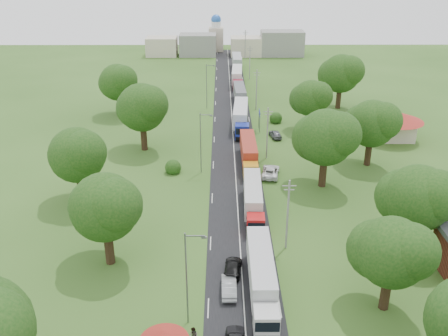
{
  "coord_description": "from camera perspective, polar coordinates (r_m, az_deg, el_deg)",
  "views": [
    {
      "loc": [
        -2.24,
        -58.04,
        33.18
      ],
      "look_at": [
        -1.86,
        10.01,
        3.0
      ],
      "focal_mm": 40.0,
      "sensor_mm": 36.0,
      "label": 1
    }
  ],
  "objects": [
    {
      "name": "ground",
      "position": [
        66.89,
        1.65,
        -5.83
      ],
      "size": [
        260.0,
        260.0,
        0.0
      ],
      "primitive_type": "plane",
      "color": "#2F541C",
      "rests_on": "ground"
    },
    {
      "name": "road",
      "position": [
        84.83,
        1.22,
        0.88
      ],
      "size": [
        8.0,
        200.0,
        0.04
      ],
      "primitive_type": "cube",
      "color": "black",
      "rests_on": "ground"
    },
    {
      "name": "info_sign",
      "position": [
        98.09,
        4.07,
        5.94
      ],
      "size": [
        0.12,
        3.1,
        4.1
      ],
      "color": "slate",
      "rests_on": "ground"
    },
    {
      "name": "pole_1",
      "position": [
        58.96,
        7.29,
        -5.2
      ],
      "size": [
        1.6,
        0.24,
        9.0
      ],
      "color": "gray",
      "rests_on": "ground"
    },
    {
      "name": "pole_2",
      "position": [
        84.37,
        4.98,
        4.08
      ],
      "size": [
        1.6,
        0.24,
        9.0
      ],
      "color": "gray",
      "rests_on": "ground"
    },
    {
      "name": "pole_3",
      "position": [
        111.04,
        3.74,
        8.99
      ],
      "size": [
        1.6,
        0.24,
        9.0
      ],
      "color": "gray",
      "rests_on": "ground"
    },
    {
      "name": "pole_4",
      "position": [
        138.23,
        2.97,
        11.99
      ],
      "size": [
        1.6,
        0.24,
        9.0
      ],
      "color": "gray",
      "rests_on": "ground"
    },
    {
      "name": "pole_5",
      "position": [
        165.69,
        2.44,
        13.99
      ],
      "size": [
        1.6,
        0.24,
        9.0
      ],
      "color": "gray",
      "rests_on": "ground"
    },
    {
      "name": "lamp_0",
      "position": [
        47.12,
        -4.13,
        -12.06
      ],
      "size": [
        2.03,
        0.22,
        10.0
      ],
      "color": "slate",
      "rests_on": "ground"
    },
    {
      "name": "lamp_1",
      "position": [
        78.15,
        -2.58,
        3.19
      ],
      "size": [
        2.03,
        0.22,
        10.0
      ],
      "color": "slate",
      "rests_on": "ground"
    },
    {
      "name": "lamp_2",
      "position": [
        111.56,
        -1.93,
        9.56
      ],
      "size": [
        2.03,
        0.22,
        10.0
      ],
      "color": "slate",
      "rests_on": "ground"
    },
    {
      "name": "tree_2",
      "position": [
        50.84,
        18.59,
        -9.03
      ],
      "size": [
        8.0,
        8.0,
        10.1
      ],
      "color": "#382616",
      "rests_on": "ground"
    },
    {
      "name": "tree_3",
      "position": [
        60.72,
        21.22,
        -3.14
      ],
      "size": [
        8.8,
        8.8,
        11.07
      ],
      "color": "#382616",
      "rests_on": "ground"
    },
    {
      "name": "tree_4",
      "position": [
        74.33,
        11.54,
        3.5
      ],
      "size": [
        9.6,
        9.6,
        12.05
      ],
      "color": "#382616",
      "rests_on": "ground"
    },
    {
      "name": "tree_5",
      "position": [
        84.06,
        16.51,
        4.92
      ],
      "size": [
        8.8,
        8.8,
        11.07
      ],
      "color": "#382616",
      "rests_on": "ground"
    },
    {
      "name": "tree_6",
      "position": [
        98.42,
        9.87,
        7.89
      ],
      "size": [
        8.0,
        8.0,
        10.1
      ],
      "color": "#382616",
      "rests_on": "ground"
    },
    {
      "name": "tree_7",
      "position": [
        114.18,
        13.19,
        10.48
      ],
      "size": [
        9.6,
        9.6,
        12.05
      ],
      "color": "#382616",
      "rests_on": "ground"
    },
    {
      "name": "tree_10",
      "position": [
        56.21,
        -13.45,
        -4.3
      ],
      "size": [
        8.8,
        8.8,
        11.07
      ],
      "color": "#382616",
      "rests_on": "ground"
    },
    {
      "name": "tree_11",
      "position": [
        71.12,
        -16.44,
        1.49
      ],
      "size": [
        8.8,
        8.8,
        11.07
      ],
      "color": "#382616",
      "rests_on": "ground"
    },
    {
      "name": "tree_12",
      "position": [
        88.06,
        -9.37,
        6.88
      ],
      "size": [
        9.6,
        9.6,
        12.05
      ],
      "color": "#382616",
      "rests_on": "ground"
    },
    {
      "name": "tree_13",
      "position": [
        108.61,
        -12.04,
        9.57
      ],
      "size": [
        8.8,
        8.8,
        11.07
      ],
      "color": "#382616",
      "rests_on": "ground"
    },
    {
      "name": "house_cream",
      "position": [
        98.3,
        18.92,
        5.11
      ],
      "size": [
        10.08,
        10.08,
        5.8
      ],
      "color": "beige",
      "rests_on": "ground"
    },
    {
      "name": "distant_town",
      "position": [
        170.67,
        0.69,
        13.89
      ],
      "size": [
        52.0,
        8.0,
        8.0
      ],
      "color": "gray",
      "rests_on": "ground"
    },
    {
      "name": "church",
      "position": [
        178.23,
        -0.91,
        14.94
      ],
      "size": [
        5.0,
        5.0,
        12.3
      ],
      "color": "beige",
      "rests_on": "ground"
    },
    {
      "name": "truck_0",
      "position": [
        52.81,
        4.31,
        -12.19
      ],
      "size": [
        2.46,
        14.38,
        3.99
      ],
      "color": "silver",
      "rests_on": "ground"
    },
    {
      "name": "truck_1",
      "position": [
        67.72,
        3.34,
        -3.55
      ],
      "size": [
        2.63,
        13.54,
        3.75
      ],
      "color": "red",
      "rests_on": "ground"
    },
    {
      "name": "truck_2",
      "position": [
        82.59,
        2.85,
        1.74
      ],
      "size": [
        2.48,
        13.95,
        3.87
      ],
      "color": "orange",
      "rests_on": "ground"
    },
    {
      "name": "truck_3",
      "position": [
        99.74,
        1.93,
        5.87
      ],
      "size": [
        3.47,
        15.72,
        4.34
      ],
      "color": "navy",
      "rests_on": "ground"
    },
    {
      "name": "truck_4",
      "position": [
        115.72,
        1.82,
        8.29
      ],
      "size": [
        2.69,
        13.9,
        3.85
      ],
      "color": "silver",
      "rests_on": "ground"
    },
    {
      "name": "truck_5",
      "position": [
        132.49,
        1.51,
        10.37
      ],
      "size": [
        3.06,
        14.81,
        4.09
      ],
      "color": "maroon",
      "rests_on": "ground"
    },
    {
      "name": "truck_6",
      "position": [
        149.13,
        1.5,
        11.91
      ],
      "size": [
        2.65,
        14.9,
        4.13
      ],
      "color": "#246232",
      "rests_on": "ground"
    },
    {
      "name": "car_lane_mid",
      "position": [
        53.54,
        0.57,
        -13.39
      ],
      "size": [
        1.59,
        4.42,
        1.45
      ],
      "primitive_type": "imported",
      "rotation": [
        0.0,
        0.0,
        3.15
      ],
      "color": "#A0A3A8",
      "rests_on": "ground"
    },
    {
      "name": "car_lane_rear",
      "position": [
        56.38,
        1.02,
        -11.31
      ],
      "size": [
        2.35,
        4.75,
        1.33
      ],
      "primitive_type": "imported",
      "rotation": [
        0.0,
        0.0,
        3.03
      ],
      "color": "black",
      "rests_on": "ground"
    },
    {
      "name": "car_verge_near",
      "position": [
        79.04,
        5.33,
        -0.4
      ],
      "size": [
        3.51,
        5.94,
        1.55
      ],
      "primitive_type": "imported",
      "rotation": [
        0.0,
        0.0,
        2.97
      ],
      "color": "white",
      "rests_on": "ground"
    },
    {
      "name": "car_verge_far",
      "position": [
        95.27,
        5.89,
        3.87
      ],
      "size": [
        2.44,
        4.49,
        1.45
      ],
      "primitive_type": "imported",
      "rotation": [
        0.0,
        0.0,
        3.32
      ],
      "color": "#525559",
      "rests_on": "ground"
    }
  ]
}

